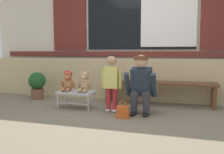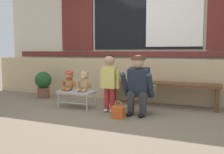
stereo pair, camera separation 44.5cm
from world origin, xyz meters
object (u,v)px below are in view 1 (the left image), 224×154
object	(u,v)px
teddy_bear_with_hat	(68,81)
adult_crouching	(142,84)
child_standing	(112,77)
handbag_on_ground	(123,112)
wooden_bench_long	(159,85)
potted_plant	(37,84)
small_display_bench	(76,93)
teddy_bear_plain	(85,83)

from	to	relation	value
teddy_bear_with_hat	adult_crouching	bearing A→B (deg)	-2.01
child_standing	handbag_on_ground	size ratio (longest dim) A/B	3.52
wooden_bench_long	handbag_on_ground	size ratio (longest dim) A/B	7.72
child_standing	handbag_on_ground	xyz separation A→B (m)	(0.28, -0.32, -0.50)
teddy_bear_with_hat	potted_plant	size ratio (longest dim) A/B	0.64
wooden_bench_long	adult_crouching	bearing A→B (deg)	-103.28
potted_plant	small_display_bench	bearing A→B (deg)	-24.73
teddy_bear_plain	child_standing	bearing A→B (deg)	-8.69
wooden_bench_long	potted_plant	size ratio (longest dim) A/B	3.68
small_display_bench	teddy_bear_plain	size ratio (longest dim) A/B	1.76
child_standing	small_display_bench	bearing A→B (deg)	173.44
teddy_bear_with_hat	teddy_bear_plain	world-z (taller)	same
teddy_bear_plain	adult_crouching	world-z (taller)	adult_crouching
small_display_bench	adult_crouching	bearing A→B (deg)	-2.18
small_display_bench	potted_plant	size ratio (longest dim) A/B	1.12
teddy_bear_with_hat	teddy_bear_plain	bearing A→B (deg)	-0.13
small_display_bench	teddy_bear_with_hat	world-z (taller)	teddy_bear_with_hat
wooden_bench_long	potted_plant	world-z (taller)	potted_plant
teddy_bear_plain	handbag_on_ground	distance (m)	0.97
adult_crouching	potted_plant	distance (m)	2.42
child_standing	potted_plant	size ratio (longest dim) A/B	1.68
small_display_bench	handbag_on_ground	bearing A→B (deg)	-22.62
handbag_on_ground	wooden_bench_long	bearing A→B (deg)	70.33
teddy_bear_plain	child_standing	world-z (taller)	child_standing
wooden_bench_long	adult_crouching	distance (m)	0.78
handbag_on_ground	teddy_bear_plain	bearing A→B (deg)	153.37
teddy_bear_with_hat	adult_crouching	xyz separation A→B (m)	(1.34, -0.05, 0.01)
potted_plant	teddy_bear_plain	bearing A→B (deg)	-21.98
small_display_bench	potted_plant	xyz separation A→B (m)	(-1.16, 0.53, 0.06)
small_display_bench	adult_crouching	size ratio (longest dim) A/B	0.67
child_standing	handbag_on_ground	world-z (taller)	child_standing
teddy_bear_with_hat	handbag_on_ground	bearing A→B (deg)	-19.76
wooden_bench_long	potted_plant	bearing A→B (deg)	-175.99
wooden_bench_long	adult_crouching	size ratio (longest dim) A/B	2.21
teddy_bear_with_hat	child_standing	size ratio (longest dim) A/B	0.38
teddy_bear_plain	potted_plant	size ratio (longest dim) A/B	0.64
wooden_bench_long	adult_crouching	xyz separation A→B (m)	(-0.18, -0.76, 0.11)
wooden_bench_long	small_display_bench	bearing A→B (deg)	-152.42
wooden_bench_long	handbag_on_ground	xyz separation A→B (m)	(-0.40, -1.11, -0.28)
teddy_bear_plain	wooden_bench_long	bearing A→B (deg)	30.57
wooden_bench_long	teddy_bear_with_hat	distance (m)	1.68
child_standing	potted_plant	bearing A→B (deg)	161.61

